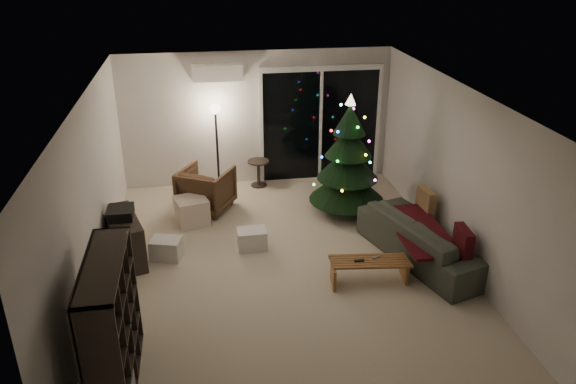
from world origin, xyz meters
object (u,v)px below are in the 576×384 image
(bookshelf, at_px, (93,327))
(christmas_tree, at_px, (348,155))
(media_cabinet, at_px, (124,238))
(armchair, at_px, (206,189))
(coffee_table, at_px, (369,271))
(sofa, at_px, (425,239))

(bookshelf, distance_m, christmas_tree, 5.08)
(media_cabinet, xyz_separation_m, armchair, (1.22, 1.50, 0.04))
(christmas_tree, bearing_deg, bookshelf, -134.91)
(media_cabinet, height_order, armchair, armchair)
(media_cabinet, bearing_deg, bookshelf, -106.62)
(coffee_table, bearing_deg, christmas_tree, 90.43)
(media_cabinet, relative_size, christmas_tree, 0.53)
(media_cabinet, relative_size, sofa, 0.49)
(bookshelf, distance_m, armchair, 4.27)
(bookshelf, xyz_separation_m, christmas_tree, (3.58, 3.59, 0.30))
(bookshelf, relative_size, coffee_table, 1.37)
(sofa, height_order, christmas_tree, christmas_tree)
(bookshelf, bearing_deg, christmas_tree, 65.72)
(media_cabinet, distance_m, sofa, 4.35)
(christmas_tree, bearing_deg, armchair, 168.39)
(media_cabinet, distance_m, christmas_tree, 3.78)
(sofa, bearing_deg, bookshelf, 96.36)
(bookshelf, height_order, sofa, bookshelf)
(bookshelf, distance_m, coffee_table, 3.67)
(sofa, bearing_deg, armchair, 37.29)
(armchair, xyz_separation_m, christmas_tree, (2.36, -0.48, 0.65))
(coffee_table, distance_m, christmas_tree, 2.35)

